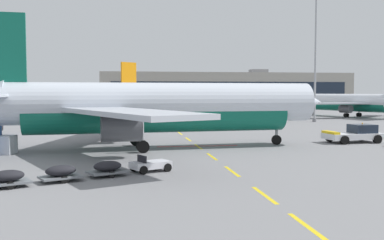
{
  "coord_description": "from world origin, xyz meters",
  "views": [
    {
      "loc": [
        10.77,
        -21.84,
        5.38
      ],
      "look_at": [
        17.36,
        21.45,
        2.62
      ],
      "focal_mm": 42.52,
      "sensor_mm": 36.0,
      "label": 1
    }
  ],
  "objects": [
    {
      "name": "pushback_tug",
      "position": [
        34.96,
        22.71,
        0.9
      ],
      "size": [
        6.24,
        3.63,
        2.08
      ],
      "color": "silver",
      "rests_on": "ground"
    },
    {
      "name": "apron_light_mast_far",
      "position": [
        44.25,
        54.12,
        18.22
      ],
      "size": [
        1.8,
        1.8,
        29.96
      ],
      "color": "slate",
      "rests_on": "ground"
    },
    {
      "name": "terminal_satellite",
      "position": [
        46.78,
        138.85,
        5.91
      ],
      "size": [
        86.58,
        26.58,
        13.4
      ],
      "color": "#9E998E",
      "rests_on": "ground"
    },
    {
      "name": "baggage_train",
      "position": [
        8.44,
        6.54,
        0.53
      ],
      "size": [
        11.11,
        6.29,
        1.14
      ],
      "color": "silver",
      "rests_on": "ground"
    },
    {
      "name": "airliner_foreground",
      "position": [
        13.62,
        20.83,
        3.95
      ],
      "size": [
        34.82,
        34.5,
        12.2
      ],
      "color": "silver",
      "rests_on": "ground"
    },
    {
      "name": "ground",
      "position": [
        40.0,
        40.0,
        0.0
      ],
      "size": [
        400.0,
        400.0,
        0.0
      ],
      "primitive_type": "plane",
      "color": "slate"
    },
    {
      "name": "uld_cargo_container",
      "position": [
        0.68,
        18.96,
        0.8
      ],
      "size": [
        1.93,
        1.9,
        1.6
      ],
      "color": "#B7BCC6",
      "rests_on": "ground"
    },
    {
      "name": "airliner_far_center",
      "position": [
        58.25,
        68.6,
        3.1
      ],
      "size": [
        25.15,
        26.36,
        9.56
      ],
      "color": "silver",
      "rests_on": "ground"
    },
    {
      "name": "airliner_far_right",
      "position": [
        22.52,
        93.54,
        3.93
      ],
      "size": [
        30.75,
        28.37,
        12.15
      ],
      "color": "silver",
      "rests_on": "ground"
    },
    {
      "name": "apron_paint_markings",
      "position": [
        18.0,
        38.41,
        0.0
      ],
      "size": [
        8.0,
        98.13,
        0.01
      ],
      "color": "yellow",
      "rests_on": "ground"
    }
  ]
}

